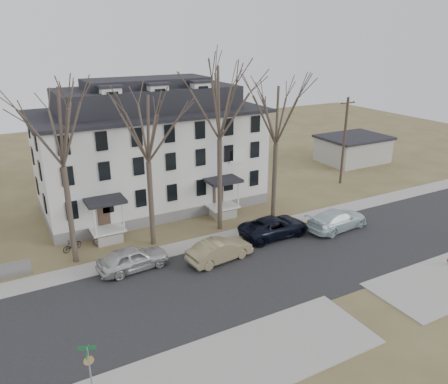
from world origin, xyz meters
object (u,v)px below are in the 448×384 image
tree_center (219,98)px  car_white (337,220)px  utility_pole_far (344,140)px  car_tan (220,250)px  boarding_house (151,151)px  street_sign (89,364)px  car_silver (133,259)px  tree_far_left (58,122)px  tree_mid_right (277,111)px  bicycle_left (103,241)px  tree_mid_left (146,124)px  bicycle_right (72,246)px  car_navy (274,227)px

tree_center → car_white: (8.73, -4.87, -10.23)m
utility_pole_far → car_tan: (-20.14, -9.14, -4.08)m
boarding_house → street_sign: size_ratio=7.37×
car_silver → tree_far_left: bearing=42.1°
tree_mid_right → car_white: 10.52m
car_silver → bicycle_left: bearing=6.8°
tree_mid_right → bicycle_left: size_ratio=8.07×
tree_mid_left → utility_pole_far: 24.33m
utility_pole_far → bicycle_right: (-29.41, -2.44, -4.42)m
tree_center → tree_mid_right: 5.70m
car_navy → car_silver: bearing=88.6°
tree_center → utility_pole_far: 19.03m
car_silver → bicycle_left: size_ratio=3.17×
car_white → street_sign: (-22.54, -8.58, 0.99)m
tree_mid_left → tree_center: 6.18m
car_silver → car_white: size_ratio=0.85×
tree_center → street_sign: size_ratio=5.21×
tree_mid_left → bicycle_right: bearing=163.4°
tree_far_left → tree_mid_right: size_ratio=1.08×
tree_mid_right → car_silver: 16.92m
tree_center → car_silver: tree_center is taller
tree_mid_right → utility_pole_far: size_ratio=1.34×
tree_far_left → bicycle_left: (2.40, 1.64, -9.93)m
car_silver → car_white: 17.44m
tree_mid_left → tree_mid_right: 11.50m
car_silver → bicycle_left: (-0.97, 4.82, -0.44)m
tree_center → car_tan: size_ratio=2.93×
tree_far_left → bicycle_right: size_ratio=8.48×
tree_mid_left → bicycle_right: (-5.91, 1.76, -9.12)m
tree_mid_right → bicycle_right: tree_mid_right is taller
street_sign → car_silver: bearing=83.6°
car_white → bicycle_right: size_ratio=3.64×
car_navy → bicycle_right: bearing=71.0°
car_tan → bicycle_left: (-6.96, 6.59, -0.41)m
car_silver → car_tan: bearing=-111.0°
tree_mid_left → car_navy: bearing=-20.5°
boarding_house → car_navy: bearing=-61.8°
tree_center → car_silver: (-8.63, -3.18, -10.23)m
tree_center → car_white: 14.30m
boarding_house → car_silver: 13.44m
utility_pole_far → car_silver: utility_pole_far is taller
tree_far_left → tree_center: size_ratio=0.93×
utility_pole_far → bicycle_right: 29.84m
car_navy → bicycle_right: (-15.14, 5.22, -0.33)m
tree_mid_right → car_tan: size_ratio=2.54×
tree_mid_left → tree_center: bearing=0.0°
tree_center → bicycle_right: size_ratio=9.09×
tree_far_left → car_tan: (9.36, -4.94, -9.52)m
tree_far_left → car_white: 23.32m
bicycle_right → tree_center: bearing=-122.3°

